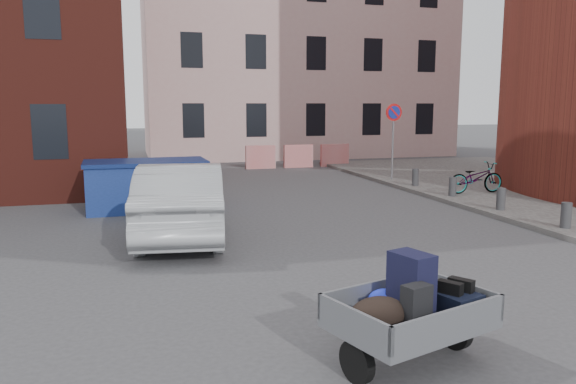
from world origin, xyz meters
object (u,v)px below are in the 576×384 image
object	(u,v)px
silver_car	(181,200)
dumpster	(147,185)
trailer	(410,310)
bicycle	(476,178)

from	to	relation	value
silver_car	dumpster	bearing A→B (deg)	-72.77
trailer	silver_car	distance (m)	6.82
silver_car	bicycle	distance (m)	9.34
trailer	bicycle	world-z (taller)	trailer
dumpster	bicycle	distance (m)	9.53
dumpster	bicycle	world-z (taller)	dumpster
silver_car	bicycle	world-z (taller)	silver_car
dumpster	silver_car	size ratio (longest dim) A/B	0.67
dumpster	bicycle	size ratio (longest dim) A/B	1.80
trailer	bicycle	xyz separation A→B (m)	(7.16, 9.37, -0.03)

